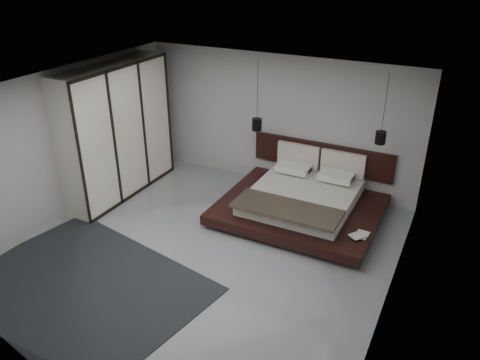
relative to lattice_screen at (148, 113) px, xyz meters
The scene contains 14 objects.
floor 4.05m from the lattice_screen, 39.71° to the right, with size 6.00×6.00×0.00m, color gray.
ceiling 4.12m from the lattice_screen, 39.71° to the right, with size 6.00×6.00×0.00m, color white.
wall_back 3.00m from the lattice_screen, 10.56° to the left, with size 6.00×6.00×0.00m, color #AEAEAC.
wall_front 6.20m from the lattice_screen, 61.57° to the right, with size 6.00×6.00×0.00m, color #AEAEAC.
wall_left 2.45m from the lattice_screen, 91.17° to the right, with size 6.00×6.00×0.00m, color #AEAEAC.
wall_right 6.44m from the lattice_screen, 22.38° to the right, with size 6.00×6.00×0.00m, color #AEAEAC.
lattice_screen is the anchor object (origin of this frame).
bed 4.14m from the lattice_screen, ahead, with size 2.96×2.46×1.11m.
book_lower 5.43m from the lattice_screen, 13.31° to the right, with size 0.21×0.29×0.03m, color #99724C.
book_upper 5.41m from the lattice_screen, 13.70° to the right, with size 0.21×0.29×0.02m, color #99724C.
pendant_left 2.77m from the lattice_screen, ahead, with size 0.20×0.20×1.43m.
pendant_right 5.20m from the lattice_screen, ahead, with size 0.19×0.19×1.28m.
wardrobe 1.38m from the lattice_screen, 79.49° to the right, with size 0.65×2.76×2.71m.
rug 4.69m from the lattice_screen, 67.14° to the right, with size 3.67×2.62×0.02m, color black.
Camera 1 is at (3.55, -5.70, 4.63)m, focal length 35.00 mm.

